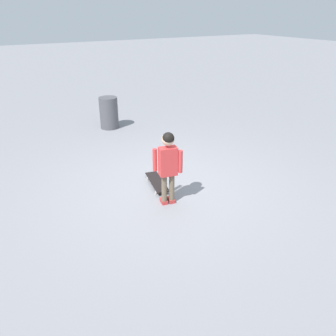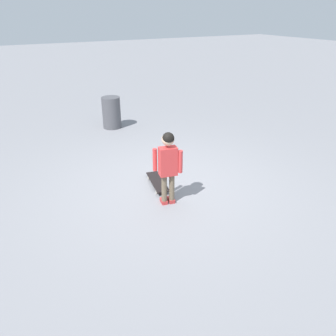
% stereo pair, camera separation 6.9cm
% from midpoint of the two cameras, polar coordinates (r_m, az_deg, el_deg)
% --- Properties ---
extents(ground_plane, '(50.00, 50.00, 0.00)m').
position_cam_midpoint_polar(ground_plane, '(5.25, 0.75, -3.11)').
color(ground_plane, gray).
extents(child_person, '(0.33, 0.28, 1.06)m').
position_cam_midpoint_polar(child_person, '(4.52, 0.43, 1.22)').
color(child_person, brown).
rests_on(child_person, ground).
extents(skateboard, '(0.33, 0.72, 0.07)m').
position_cam_midpoint_polar(skateboard, '(5.25, -1.42, -2.37)').
color(skateboard, black).
rests_on(skateboard, ground).
extents(trash_bin, '(0.41, 0.41, 0.71)m').
position_cam_midpoint_polar(trash_bin, '(7.89, -9.27, 9.22)').
color(trash_bin, '#4C4C51').
rests_on(trash_bin, ground).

